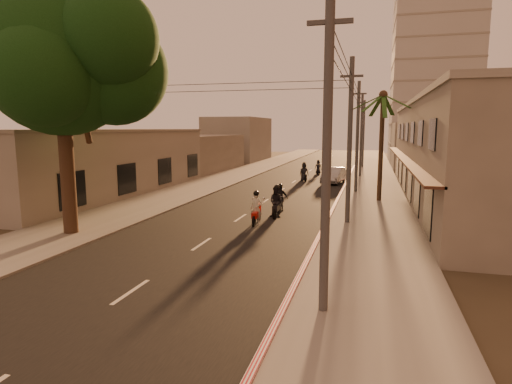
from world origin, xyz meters
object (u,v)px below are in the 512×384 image
at_px(scooter_mid_b, 280,199).
at_px(scooter_far_c, 318,168).
at_px(scooter_mid_a, 277,203).
at_px(scooter_far_a, 304,173).
at_px(scooter_red, 256,210).
at_px(scooter_far_b, 329,171).
at_px(parked_car, 334,175).
at_px(broadleaf_tree, 69,60).
at_px(palm_tree, 383,101).

distance_m(scooter_mid_b, scooter_far_c, 22.99).
distance_m(scooter_mid_a, scooter_far_a, 17.98).
bearing_deg(scooter_red, scooter_mid_a, 69.66).
height_order(scooter_mid_b, scooter_far_b, scooter_mid_b).
height_order(scooter_mid_b, scooter_far_c, scooter_mid_b).
bearing_deg(scooter_mid_b, scooter_far_b, 75.63).
height_order(scooter_mid_a, parked_car, scooter_mid_a).
relative_size(parked_car, scooter_far_c, 2.81).
xyz_separation_m(scooter_far_b, parked_car, (0.89, -4.50, 0.03)).
relative_size(scooter_red, parked_car, 0.40).
relative_size(broadleaf_tree, scooter_far_b, 7.44).
xyz_separation_m(scooter_red, scooter_far_a, (-0.46, 20.10, 0.05)).
bearing_deg(scooter_mid_b, scooter_mid_a, -94.84).
bearing_deg(palm_tree, broadleaf_tree, -136.52).
height_order(broadleaf_tree, scooter_mid_b, broadleaf_tree).
bearing_deg(parked_car, broadleaf_tree, -106.84).
distance_m(scooter_far_a, scooter_far_b, 4.34).
relative_size(scooter_mid_a, scooter_far_a, 1.04).
distance_m(scooter_far_b, scooter_far_c, 3.63).
distance_m(scooter_mid_b, parked_car, 15.36).
bearing_deg(scooter_far_c, scooter_far_b, -66.57).
xyz_separation_m(palm_tree, scooter_far_b, (-4.99, 14.52, -6.41)).
relative_size(scooter_red, scooter_mid_a, 0.97).
distance_m(parked_car, scooter_far_c, 8.15).
xyz_separation_m(scooter_mid_b, scooter_far_c, (-0.37, 22.99, -0.05)).
xyz_separation_m(scooter_mid_b, scooter_far_b, (1.20, 19.72, -0.07)).
bearing_deg(parked_car, scooter_red, -90.59).
relative_size(scooter_far_a, parked_car, 0.40).
relative_size(scooter_mid_a, scooter_mid_b, 1.11).
xyz_separation_m(scooter_mid_b, scooter_far_a, (-0.93, 15.94, 0.07)).
distance_m(palm_tree, scooter_far_b, 16.64).
distance_m(scooter_red, scooter_far_c, 27.15).
distance_m(palm_tree, scooter_mid_b, 10.27).
bearing_deg(scooter_red, parked_car, 79.52).
xyz_separation_m(broadleaf_tree, scooter_mid_a, (8.63, 6.66, -7.59)).
relative_size(scooter_far_b, scooter_far_c, 0.95).
bearing_deg(parked_car, scooter_mid_a, -89.30).
relative_size(scooter_red, scooter_far_b, 1.19).
height_order(palm_tree, scooter_mid_a, palm_tree).
bearing_deg(parked_car, scooter_far_b, 108.04).
bearing_deg(broadleaf_tree, scooter_far_b, 71.28).
xyz_separation_m(scooter_mid_a, scooter_far_b, (0.99, 21.72, -0.15)).
relative_size(scooter_mid_a, scooter_far_b, 1.23).
relative_size(scooter_mid_b, scooter_far_b, 1.11).
bearing_deg(scooter_mid_b, scooter_red, -107.23).
height_order(broadleaf_tree, palm_tree, broadleaf_tree).
distance_m(palm_tree, scooter_mid_a, 11.26).
height_order(scooter_red, scooter_mid_b, scooter_red).
bearing_deg(scooter_red, scooter_far_b, 83.03).
xyz_separation_m(broadleaf_tree, scooter_mid_b, (8.42, 8.66, -7.67)).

